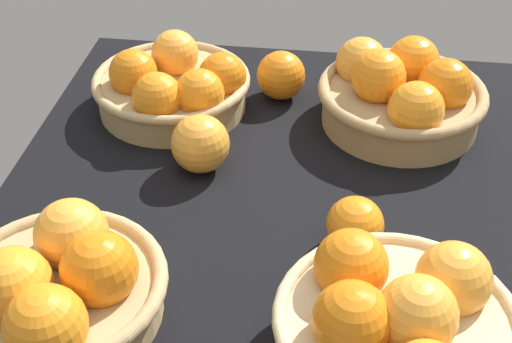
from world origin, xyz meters
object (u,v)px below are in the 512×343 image
Objects in this scene: basket_far_right at (174,86)px; loose_orange_back_gap at (355,225)px; basket_near_right at (401,94)px; basket_near_left at (397,327)px; basket_far_left at (59,287)px; loose_orange_front_gap at (200,144)px; loose_orange_side_gap at (281,75)px.

loose_orange_back_gap is at bearing -134.11° from basket_far_right.
basket_far_right is 3.48× the size of loose_orange_back_gap.
basket_near_left reaches higher than basket_near_right.
basket_near_left is (-1.32, -34.66, 0.67)cm from basket_far_left.
basket_far_left is at bearing 139.71° from basket_near_right.
basket_near_left is at bearing -139.28° from loose_orange_front_gap.
basket_far_left is 29.49cm from loose_orange_front_gap.
loose_orange_front_gap is at bearing 58.27° from loose_orange_back_gap.
basket_far_left reaches higher than loose_orange_back_gap.
basket_far_right is at bearing 45.89° from loose_orange_back_gap.
loose_orange_front_gap is (27.91, -9.50, -0.43)cm from basket_far_left.
basket_far_left is at bearing 87.82° from basket_near_left.
basket_near_left is 51.78cm from loose_orange_side_gap.
basket_near_left reaches higher than loose_orange_front_gap.
loose_orange_back_gap is 34.95cm from loose_orange_side_gap.
basket_far_right is at bearing 91.89° from basket_near_right.
basket_far_right is at bearing 25.83° from loose_orange_front_gap.
loose_orange_front_gap is at bearing 40.72° from basket_near_left.
loose_orange_side_gap is (4.95, 18.06, -1.13)cm from basket_near_right.
basket_near_right reaches higher than basket_far_left.
basket_near_right is (42.82, -36.30, 0.50)cm from basket_far_left.
basket_near_right is at bearing -2.12° from basket_near_left.
basket_far_right is (41.72, -2.82, -0.15)cm from basket_far_left.
basket_near_left reaches higher than basket_far_right.
basket_far_left is at bearing 116.27° from loose_orange_back_gap.
basket_far_right is at bearing -3.87° from basket_far_left.
basket_near_right is 44.17cm from basket_near_left.
basket_near_right reaches higher than loose_orange_back_gap.
basket_near_left is at bearing -161.50° from loose_orange_side_gap.
loose_orange_back_gap is 0.90× the size of loose_orange_side_gap.
basket_far_left is 3.42× the size of loose_orange_back_gap.
loose_orange_back_gap is (-27.82, 5.91, -1.49)cm from basket_near_right.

